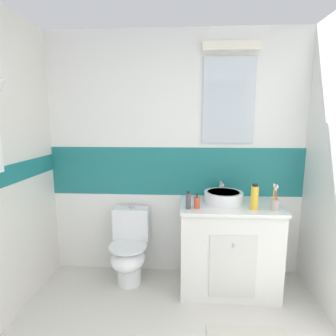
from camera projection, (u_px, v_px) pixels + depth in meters
wall_back_tiled at (176, 155)px, 2.87m from camera, size 3.20×0.20×2.50m
vanity_cabinet at (228, 246)px, 2.65m from camera, size 0.92×0.59×0.85m
sink_basin at (223, 197)px, 2.61m from camera, size 0.37×0.41×0.17m
toilet at (129, 249)px, 2.76m from camera, size 0.37×0.50×0.75m
toothbrush_cup at (275, 203)px, 2.39m from camera, size 0.07×0.07×0.23m
soap_dispenser at (197, 202)px, 2.44m from camera, size 0.05×0.05×0.14m
shampoo_bottle_tall at (254, 197)px, 2.40m from camera, size 0.07×0.07×0.23m
deodorant_spray_can at (188, 201)px, 2.42m from camera, size 0.05×0.05×0.16m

